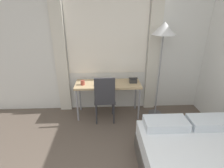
{
  "coord_description": "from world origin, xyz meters",
  "views": [
    {
      "loc": [
        0.06,
        -0.72,
        2.08
      ],
      "look_at": [
        0.19,
        2.12,
        0.88
      ],
      "focal_mm": 28.0,
      "sensor_mm": 36.0,
      "label": 1
    }
  ],
  "objects": [
    {
      "name": "desk_chair",
      "position": [
        0.06,
        2.27,
        0.55
      ],
      "size": [
        0.41,
        0.41,
        0.97
      ],
      "rotation": [
        0.0,
        0.0,
        0.02
      ],
      "color": "#333338",
      "rests_on": "ground_plane"
    },
    {
      "name": "mug",
      "position": [
        -0.37,
        2.47,
        0.77
      ],
      "size": [
        0.08,
        0.08,
        0.09
      ],
      "color": "#993F33",
      "rests_on": "desk"
    },
    {
      "name": "wall_back_with_window",
      "position": [
        0.02,
        2.85,
        1.35
      ],
      "size": [
        5.33,
        0.13,
        2.7
      ],
      "color": "silver",
      "rests_on": "ground_plane"
    },
    {
      "name": "telephone",
      "position": [
        0.64,
        2.55,
        0.77
      ],
      "size": [
        0.17,
        0.13,
        0.1
      ],
      "color": "#2D2D2D",
      "rests_on": "desk"
    },
    {
      "name": "book",
      "position": [
        0.05,
        2.55,
        0.74
      ],
      "size": [
        0.28,
        0.23,
        0.02
      ],
      "rotation": [
        0.0,
        0.0,
        0.26
      ],
      "color": "navy",
      "rests_on": "desk"
    },
    {
      "name": "standing_lamp",
      "position": [
        1.14,
        2.48,
        1.68
      ],
      "size": [
        0.44,
        0.44,
        1.9
      ],
      "color": "#4C4C51",
      "rests_on": "ground_plane"
    },
    {
      "name": "desk",
      "position": [
        0.13,
        2.52,
        0.66
      ],
      "size": [
        1.31,
        0.49,
        0.73
      ],
      "color": "tan",
      "rests_on": "ground_plane"
    }
  ]
}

